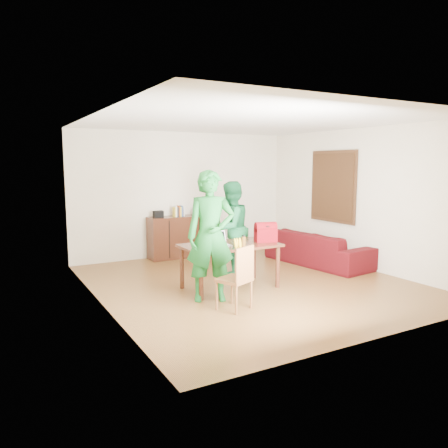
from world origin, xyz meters
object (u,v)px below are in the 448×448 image
person_near (211,236)px  laptop (220,243)px  chair (235,291)px  sofa (318,248)px  person_far (231,228)px  table (230,250)px  bottle (244,242)px  red_bag (266,234)px

person_near → laptop: person_near is taller
chair → sofa: size_ratio=0.40×
person_near → person_far: 1.60m
chair → person_far: person_far is taller
table → laptop: (-0.21, -0.06, 0.13)m
bottle → table: bearing=94.2°
chair → red_bag: red_bag is taller
table → bottle: bearing=-85.6°
table → chair: (-0.47, -0.95, -0.37)m
bottle → sofa: 2.63m
chair → red_bag: bearing=14.9°
person_near → red_bag: 1.25m
laptop → sofa: size_ratio=0.15×
chair → table: bearing=40.5°
table → chair: size_ratio=1.72×
person_far → laptop: size_ratio=5.17×
chair → person_near: size_ratio=0.47×
red_bag → bottle: bearing=-139.0°
person_far → red_bag: 0.90m
laptop → red_bag: bearing=1.8°
red_bag → table: bearing=-172.0°
person_far → bottle: (-0.44, -1.17, -0.03)m
laptop → sofa: bearing=18.3°
person_far → bottle: size_ratio=8.59×
bottle → person_far: bearing=69.2°
table → sofa: size_ratio=0.69×
sofa → laptop: bearing=98.2°
chair → bottle: bearing=26.2°
person_far → laptop: 1.10m
person_near → laptop: (0.35, 0.35, -0.19)m
person_near → laptop: 0.53m
table → person_near: person_near is taller
table → laptop: 0.26m
laptop → chair: bearing=-102.6°
person_far → person_near: bearing=26.4°
table → red_bag: (0.63, -0.09, 0.22)m
table → person_near: (-0.57, -0.41, 0.33)m
chair → bottle: (0.50, 0.58, 0.56)m
laptop → bottle: 0.40m
table → red_bag: 0.68m
laptop → bottle: size_ratio=1.66×
chair → person_far: bearing=38.5°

